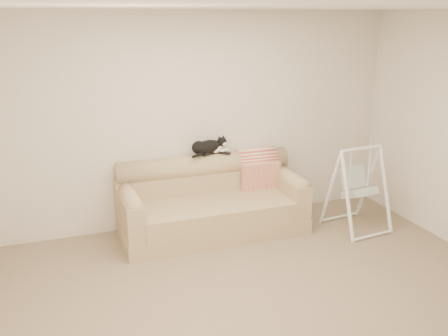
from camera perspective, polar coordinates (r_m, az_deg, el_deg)
name	(u,v)px	position (r m, az deg, el deg)	size (l,w,h in m)	color
ground_plane	(265,297)	(4.86, 4.74, -14.47)	(5.00, 5.00, 0.00)	#7D6A50
room_shell	(270,139)	(4.26, 5.24, 3.30)	(5.04, 4.04, 2.60)	beige
sofa	(211,204)	(6.06, -1.49, -4.08)	(2.20, 0.93, 0.90)	tan
remote_a	(208,154)	(6.11, -1.81, 1.65)	(0.18, 0.13, 0.03)	black
remote_b	(224,153)	(6.15, -0.02, 1.74)	(0.17, 0.13, 0.02)	black
tuxedo_cat	(208,147)	(6.08, -1.82, 2.46)	(0.53, 0.33, 0.21)	black
throw_blanket	(257,163)	(6.37, 3.77, 0.54)	(0.51, 0.38, 0.58)	red
baby_swing	(358,188)	(6.29, 15.02, -2.22)	(0.70, 0.74, 1.05)	white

